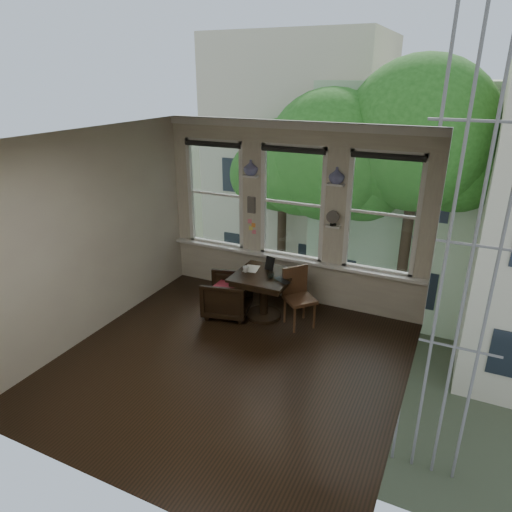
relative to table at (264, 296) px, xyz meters
The scene contains 25 objects.
ground 1.42m from the table, 84.93° to the right, with size 4.50×4.50×0.00m, color black.
ceiling 2.96m from the table, 84.93° to the right, with size 4.50×4.50×0.00m, color silver.
wall_back 1.43m from the table, 82.15° to the left, with size 4.50×4.50×0.00m, color beige.
wall_front 3.79m from the table, 88.08° to the right, with size 4.50×4.50×0.00m, color beige.
wall_left 2.77m from the table, 147.25° to the right, with size 4.50×4.50×0.00m, color beige.
wall_right 2.96m from the table, 29.99° to the right, with size 4.50×4.50×0.00m, color beige.
window_left 2.07m from the table, 146.45° to the left, with size 1.10×0.12×1.90m, color white, non-canonical shape.
window_center 1.60m from the table, 82.15° to the left, with size 1.10×0.12×1.90m, color white, non-canonical shape.
window_right 2.24m from the table, 29.28° to the left, with size 1.10×0.12×1.90m, color white, non-canonical shape.
shelf_left 1.99m from the table, 127.69° to the left, with size 0.26×0.16×0.03m, color white.
shelf_right 2.07m from the table, 42.70° to the left, with size 0.26×0.16×0.03m, color white.
intercom 1.59m from the table, 126.65° to the left, with size 0.14×0.06×0.28m, color #59544F.
sticky_notes 1.34m from the table, 126.48° to the left, with size 0.16×0.01×0.24m, color pink, non-canonical shape.
desk_fan 1.62m from the table, 41.96° to the left, with size 0.20×0.20×0.24m, color #59544F, non-canonical shape.
vase_left 2.11m from the table, 127.69° to the left, with size 0.24×0.24×0.25m, color silver.
vase_right 2.19m from the table, 42.70° to the left, with size 0.24×0.24×0.25m, color silver.
table is the anchor object (origin of this frame).
armchair_left 0.61m from the table, 163.28° to the right, with size 0.70×0.72×0.66m, color black.
cushion_red 0.61m from the table, 163.28° to the right, with size 0.45×0.45×0.06m, color maroon.
side_chair_right 0.62m from the table, ahead, with size 0.42×0.42×0.92m, color #492B1A, non-canonical shape.
laptop 0.54m from the table, 26.37° to the right, with size 0.29×0.19×0.02m, color black.
mug 0.52m from the table, behind, with size 0.10×0.10×0.09m, color white.
drinking_glass 0.45m from the table, 29.91° to the right, with size 0.11×0.11×0.09m, color white.
tablet 0.52m from the table, 86.73° to the left, with size 0.16×0.02×0.22m, color black.
papers 0.48m from the table, 157.67° to the left, with size 0.22×0.30×0.00m, color silver.
Camera 1 is at (2.55, -4.58, 3.67)m, focal length 32.00 mm.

